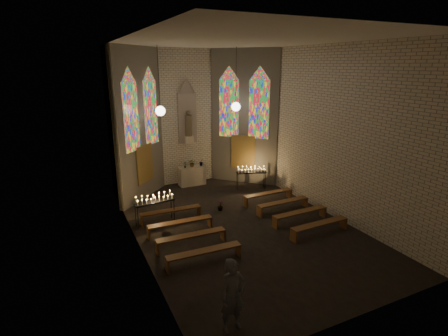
{
  "coord_description": "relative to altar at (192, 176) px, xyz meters",
  "views": [
    {
      "loc": [
        -6.04,
        -11.3,
        6.2
      ],
      "look_at": [
        -0.24,
        0.96,
        2.17
      ],
      "focal_mm": 28.0,
      "sensor_mm": 36.0,
      "label": 1
    }
  ],
  "objects": [
    {
      "name": "floor",
      "position": [
        0.0,
        -5.45,
        -0.5
      ],
      "size": [
        12.0,
        12.0,
        0.0
      ],
      "primitive_type": "plane",
      "color": "black",
      "rests_on": "ground"
    },
    {
      "name": "room",
      "position": [
        -0.0,
        -2.08,
        3.22
      ],
      "size": [
        8.22,
        12.43,
        7.0
      ],
      "color": "beige",
      "rests_on": "ground"
    },
    {
      "name": "altar",
      "position": [
        0.0,
        0.0,
        0.0
      ],
      "size": [
        1.4,
        0.6,
        1.0
      ],
      "primitive_type": "cube",
      "color": "beige",
      "rests_on": "ground"
    },
    {
      "name": "flower_vase_left",
      "position": [
        -0.39,
        -0.05,
        0.67
      ],
      "size": [
        0.21,
        0.17,
        0.34
      ],
      "primitive_type": "imported",
      "rotation": [
        0.0,
        0.0,
        0.33
      ],
      "color": "#4C723F",
      "rests_on": "altar"
    },
    {
      "name": "flower_vase_center",
      "position": [
        0.03,
        0.0,
        0.71
      ],
      "size": [
        0.47,
        0.43,
        0.42
      ],
      "primitive_type": "imported",
      "rotation": [
        0.0,
        0.0,
        -0.32
      ],
      "color": "#4C723F",
      "rests_on": "altar"
    },
    {
      "name": "flower_vase_right",
      "position": [
        0.55,
        -0.02,
        0.71
      ],
      "size": [
        0.29,
        0.27,
        0.42
      ],
      "primitive_type": "imported",
      "rotation": [
        0.0,
        0.0,
        0.43
      ],
      "color": "#4C723F",
      "rests_on": "altar"
    },
    {
      "name": "aisle_flower_pot",
      "position": [
        -0.08,
        -3.77,
        -0.28
      ],
      "size": [
        0.32,
        0.32,
        0.43
      ],
      "primitive_type": "imported",
      "rotation": [
        0.0,
        0.0,
        0.39
      ],
      "color": "#4C723F",
      "rests_on": "ground"
    },
    {
      "name": "votive_stand_left",
      "position": [
        -3.0,
        -3.85,
        0.52
      ],
      "size": [
        1.65,
        0.55,
        1.19
      ],
      "rotation": [
        0.0,
        0.0,
        0.11
      ],
      "color": "black",
      "rests_on": "ground"
    },
    {
      "name": "votive_stand_right",
      "position": [
        2.54,
        -1.9,
        0.46
      ],
      "size": [
        1.56,
        0.82,
        1.12
      ],
      "rotation": [
        0.0,
        0.0,
        -0.32
      ],
      "color": "black",
      "rests_on": "ground"
    },
    {
      "name": "pew_left_0",
      "position": [
        -2.35,
        -3.87,
        -0.11
      ],
      "size": [
        2.51,
        0.42,
        0.48
      ],
      "rotation": [
        0.0,
        0.0,
        -0.03
      ],
      "color": "brown",
      "rests_on": "ground"
    },
    {
      "name": "pew_right_0",
      "position": [
        2.35,
        -3.87,
        -0.11
      ],
      "size": [
        2.51,
        0.42,
        0.48
      ],
      "rotation": [
        0.0,
        0.0,
        0.03
      ],
      "color": "brown",
      "rests_on": "ground"
    },
    {
      "name": "pew_left_1",
      "position": [
        -2.35,
        -5.07,
        -0.11
      ],
      "size": [
        2.51,
        0.42,
        0.48
      ],
      "rotation": [
        0.0,
        0.0,
        -0.03
      ],
      "color": "brown",
      "rests_on": "ground"
    },
    {
      "name": "pew_right_1",
      "position": [
        2.35,
        -5.07,
        -0.11
      ],
      "size": [
        2.51,
        0.42,
        0.48
      ],
      "rotation": [
        0.0,
        0.0,
        0.03
      ],
      "color": "brown",
      "rests_on": "ground"
    },
    {
      "name": "pew_left_2",
      "position": [
        -2.35,
        -6.27,
        -0.11
      ],
      "size": [
        2.51,
        0.42,
        0.48
      ],
      "rotation": [
        0.0,
        0.0,
        -0.03
      ],
      "color": "brown",
      "rests_on": "ground"
    },
    {
      "name": "pew_right_2",
      "position": [
        2.35,
        -6.27,
        -0.11
      ],
      "size": [
        2.51,
        0.42,
        0.48
      ],
      "rotation": [
        0.0,
        0.0,
        0.03
      ],
      "color": "brown",
      "rests_on": "ground"
    },
    {
      "name": "pew_left_3",
      "position": [
        -2.35,
        -7.47,
        -0.11
      ],
      "size": [
        2.51,
        0.42,
        0.48
      ],
      "rotation": [
        0.0,
        0.0,
        -0.03
      ],
      "color": "brown",
      "rests_on": "ground"
    },
    {
      "name": "pew_right_3",
      "position": [
        2.35,
        -7.47,
        -0.11
      ],
      "size": [
        2.51,
        0.42,
        0.48
      ],
      "rotation": [
        0.0,
        0.0,
        0.03
      ],
      "color": "brown",
      "rests_on": "ground"
    },
    {
      "name": "visitor",
      "position": [
        -2.83,
        -10.45,
        0.44
      ],
      "size": [
        0.72,
        0.51,
        1.87
      ],
      "primitive_type": "imported",
      "rotation": [
        0.0,
        0.0,
        0.1
      ],
      "color": "#4A4A54",
      "rests_on": "ground"
    }
  ]
}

